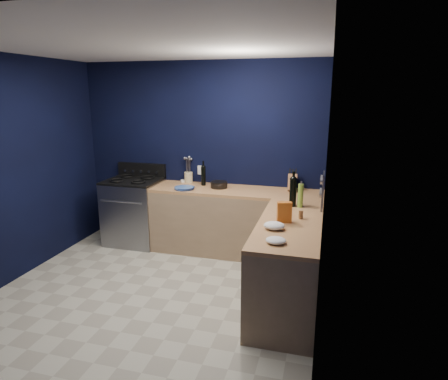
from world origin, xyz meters
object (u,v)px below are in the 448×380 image
(knife_block, at_px, (292,183))
(utensil_crock, at_px, (189,177))
(plate_stack, at_px, (184,188))
(gas_range, at_px, (135,212))
(crouton_bag, at_px, (284,212))

(knife_block, bearing_deg, utensil_crock, 172.02)
(plate_stack, relative_size, utensil_crock, 1.75)
(utensil_crock, bearing_deg, gas_range, -160.38)
(plate_stack, xyz_separation_m, utensil_crock, (-0.09, 0.41, 0.06))
(utensil_crock, bearing_deg, crouton_bag, -42.64)
(plate_stack, bearing_deg, crouton_bag, -34.80)
(utensil_crock, distance_m, knife_block, 1.51)
(utensil_crock, xyz_separation_m, crouton_bag, (1.55, -1.43, 0.03))
(knife_block, height_order, crouton_bag, knife_block)
(gas_range, xyz_separation_m, plate_stack, (0.85, -0.14, 0.46))
(gas_range, distance_m, knife_block, 2.33)
(plate_stack, height_order, crouton_bag, crouton_bag)
(utensil_crock, relative_size, knife_block, 0.70)
(utensil_crock, bearing_deg, knife_block, -3.42)
(gas_range, bearing_deg, knife_block, 4.56)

